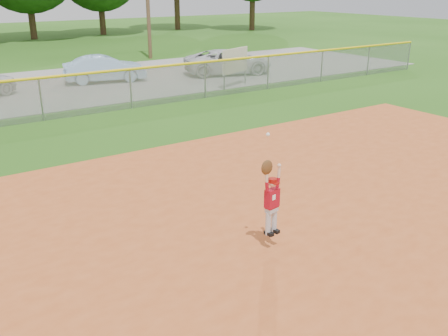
# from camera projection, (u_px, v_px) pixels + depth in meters

# --- Properties ---
(ground) EXTENTS (120.00, 120.00, 0.00)m
(ground) POSITION_uv_depth(u_px,v_px,m) (187.00, 231.00, 9.66)
(ground) COLOR #265413
(ground) RESTS_ON ground
(clay_infield) EXTENTS (24.00, 16.00, 0.04)m
(clay_infield) POSITION_uv_depth(u_px,v_px,m) (288.00, 309.00, 7.32)
(clay_infield) COLOR #B54E20
(clay_infield) RESTS_ON ground
(parking_strip) EXTENTS (44.00, 10.00, 0.03)m
(parking_strip) POSITION_uv_depth(u_px,v_px,m) (6.00, 92.00, 22.10)
(parking_strip) COLOR gray
(parking_strip) RESTS_ON ground
(car_blue) EXTENTS (4.03, 2.12, 1.26)m
(car_blue) POSITION_uv_depth(u_px,v_px,m) (105.00, 69.00, 24.00)
(car_blue) COLOR #93B8DB
(car_blue) RESTS_ON parking_strip
(car_white_b) EXTENTS (4.98, 3.38, 1.27)m
(car_white_b) POSITION_uv_depth(u_px,v_px,m) (228.00, 62.00, 26.12)
(car_white_b) COLOR silver
(car_white_b) RESTS_ON parking_strip
(sponsor_sign) EXTENTS (1.87, 0.78, 1.77)m
(sponsor_sign) POSITION_uv_depth(u_px,v_px,m) (235.00, 62.00, 22.77)
(sponsor_sign) COLOR gray
(sponsor_sign) RESTS_ON ground
(outfield_fence) EXTENTS (40.06, 0.10, 1.55)m
(outfield_fence) POSITION_uv_depth(u_px,v_px,m) (41.00, 96.00, 17.13)
(outfield_fence) COLOR gray
(outfield_fence) RESTS_ON ground
(ballplayer) EXTENTS (0.47, 0.22, 1.90)m
(ballplayer) POSITION_uv_depth(u_px,v_px,m) (271.00, 197.00, 8.66)
(ballplayer) COLOR silver
(ballplayer) RESTS_ON ground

